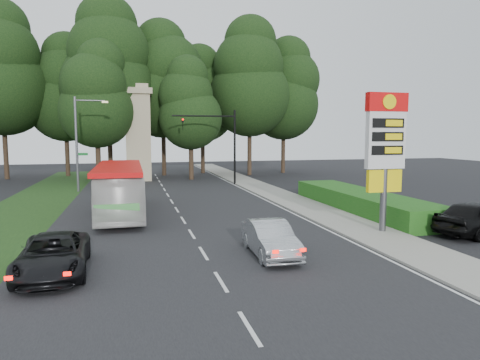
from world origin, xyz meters
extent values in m
plane|color=black|center=(0.00, 0.00, 0.00)|extent=(120.00, 120.00, 0.00)
cube|color=black|center=(0.00, 12.00, 0.01)|extent=(14.00, 80.00, 0.02)
cube|color=gray|center=(8.50, 12.00, 0.06)|extent=(3.00, 80.00, 0.12)
cube|color=#193814|center=(-9.50, 18.00, 0.01)|extent=(5.00, 50.00, 0.02)
cube|color=#1A5316|center=(11.50, 8.00, 0.60)|extent=(3.00, 14.00, 1.20)
cylinder|color=#59595E|center=(9.20, 2.00, 1.60)|extent=(0.32, 0.32, 3.20)
cube|color=yellow|center=(9.20, 2.00, 2.60)|extent=(1.80, 0.25, 1.10)
cube|color=silver|center=(9.20, 2.00, 4.60)|extent=(2.00, 0.35, 2.80)
cube|color=red|center=(9.20, 2.00, 6.40)|extent=(2.10, 0.40, 0.90)
cylinder|color=yellow|center=(9.20, 1.78, 6.40)|extent=(0.70, 0.05, 0.70)
cube|color=black|center=(9.20, 1.81, 5.40)|extent=(1.70, 0.04, 0.45)
cube|color=black|center=(9.20, 1.81, 4.75)|extent=(1.70, 0.04, 0.45)
cube|color=black|center=(9.20, 1.81, 4.10)|extent=(1.70, 0.04, 0.45)
cylinder|color=black|center=(7.00, 24.00, 3.60)|extent=(0.20, 0.20, 7.20)
cylinder|color=black|center=(4.00, 24.00, 6.60)|extent=(6.00, 0.14, 0.14)
imported|color=black|center=(2.00, 24.00, 6.35)|extent=(0.18, 0.22, 1.10)
sphere|color=#FF0C05|center=(2.00, 23.85, 6.25)|extent=(0.18, 0.18, 0.18)
cylinder|color=#59595E|center=(-7.20, 22.00, 4.00)|extent=(0.20, 0.20, 8.00)
cylinder|color=#59595E|center=(-6.00, 22.00, 7.70)|extent=(2.40, 0.12, 0.12)
cube|color=#FFE599|center=(-4.80, 22.00, 7.60)|extent=(0.50, 0.22, 0.14)
cube|color=#0C591E|center=(-6.75, 22.00, 3.20)|extent=(0.85, 0.04, 0.22)
cube|color=#0C591E|center=(-7.20, 22.45, 2.90)|extent=(0.04, 0.85, 0.22)
cube|color=tan|center=(-2.00, 30.00, 4.50)|extent=(2.50, 2.50, 9.00)
cube|color=tan|center=(-2.00, 30.00, 9.30)|extent=(3.00, 3.00, 0.60)
cube|color=tan|center=(-2.00, 30.00, 9.80)|extent=(2.20, 2.20, 0.50)
cylinder|color=#2D2116|center=(-16.00, 35.00, 3.15)|extent=(0.50, 0.50, 6.30)
sphere|color=black|center=(-16.00, 35.00, 9.62)|extent=(9.80, 9.80, 9.80)
sphere|color=black|center=(-16.00, 35.00, 13.12)|extent=(8.40, 8.40, 8.40)
cylinder|color=#2D2116|center=(-10.00, 37.00, 2.70)|extent=(0.50, 0.50, 5.40)
sphere|color=black|center=(-10.00, 37.00, 8.25)|extent=(8.40, 8.40, 8.40)
sphere|color=black|center=(-10.00, 37.00, 11.25)|extent=(7.20, 7.20, 7.20)
sphere|color=black|center=(-10.00, 37.00, 13.80)|extent=(5.40, 5.40, 5.40)
cylinder|color=#2D2116|center=(-5.00, 33.00, 3.24)|extent=(0.50, 0.50, 6.48)
sphere|color=black|center=(-5.00, 33.00, 9.90)|extent=(10.08, 10.08, 10.08)
sphere|color=black|center=(-5.00, 33.00, 13.50)|extent=(8.64, 8.64, 8.64)
sphere|color=black|center=(-5.00, 33.00, 16.56)|extent=(6.48, 6.48, 6.48)
cylinder|color=#2D2116|center=(1.00, 35.00, 2.97)|extent=(0.50, 0.50, 5.94)
sphere|color=black|center=(1.00, 35.00, 9.08)|extent=(9.24, 9.24, 9.24)
sphere|color=black|center=(1.00, 35.00, 12.38)|extent=(7.92, 7.92, 7.92)
sphere|color=black|center=(1.00, 35.00, 15.18)|extent=(5.94, 5.94, 5.94)
cylinder|color=#2D2116|center=(6.00, 37.00, 2.61)|extent=(0.50, 0.50, 5.22)
sphere|color=black|center=(6.00, 37.00, 7.97)|extent=(8.12, 8.12, 8.12)
sphere|color=black|center=(6.00, 37.00, 10.88)|extent=(6.96, 6.96, 6.96)
sphere|color=black|center=(6.00, 37.00, 13.34)|extent=(5.22, 5.22, 5.22)
cylinder|color=#2D2116|center=(11.00, 33.00, 3.06)|extent=(0.50, 0.50, 6.12)
sphere|color=black|center=(11.00, 33.00, 9.35)|extent=(9.52, 9.52, 9.52)
sphere|color=black|center=(11.00, 33.00, 12.75)|extent=(8.16, 8.16, 8.16)
sphere|color=black|center=(11.00, 33.00, 15.64)|extent=(6.12, 6.12, 6.12)
cylinder|color=#2D2116|center=(16.00, 35.00, 2.79)|extent=(0.50, 0.50, 5.58)
sphere|color=black|center=(16.00, 35.00, 8.53)|extent=(8.68, 8.68, 8.68)
sphere|color=black|center=(16.00, 35.00, 11.62)|extent=(7.44, 7.44, 7.44)
sphere|color=black|center=(16.00, 35.00, 14.26)|extent=(5.58, 5.58, 5.58)
cylinder|color=#2D2116|center=(-6.00, 29.00, 2.34)|extent=(0.50, 0.50, 4.68)
sphere|color=black|center=(-6.00, 29.00, 7.15)|extent=(7.28, 7.28, 7.28)
sphere|color=black|center=(-6.00, 29.00, 9.75)|extent=(6.24, 6.24, 6.24)
sphere|color=black|center=(-6.00, 29.00, 11.96)|extent=(4.68, 4.68, 4.68)
cylinder|color=#2D2116|center=(3.50, 29.50, 2.16)|extent=(0.50, 0.50, 4.32)
sphere|color=black|center=(3.50, 29.50, 6.60)|extent=(6.72, 6.72, 6.72)
sphere|color=black|center=(3.50, 29.50, 9.00)|extent=(5.76, 5.76, 5.76)
sphere|color=black|center=(3.50, 29.50, 11.04)|extent=(4.32, 4.32, 4.32)
imported|color=silver|center=(-3.50, 10.28, 1.50)|extent=(2.74, 10.85, 3.01)
imported|color=#B6B9BE|center=(2.57, -0.39, 0.70)|extent=(1.61, 4.27, 1.39)
imported|color=black|center=(-5.48, -0.72, 0.68)|extent=(2.46, 4.99, 1.36)
imported|color=black|center=(13.50, 0.50, 0.86)|extent=(5.40, 3.26, 1.72)
camera|label=1|loc=(-2.76, -16.38, 4.85)|focal=32.00mm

